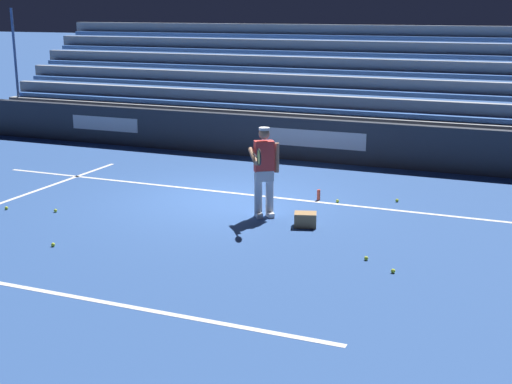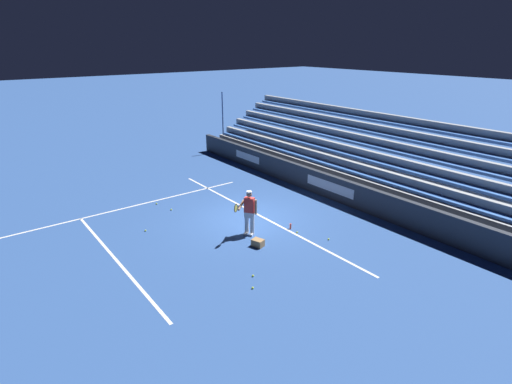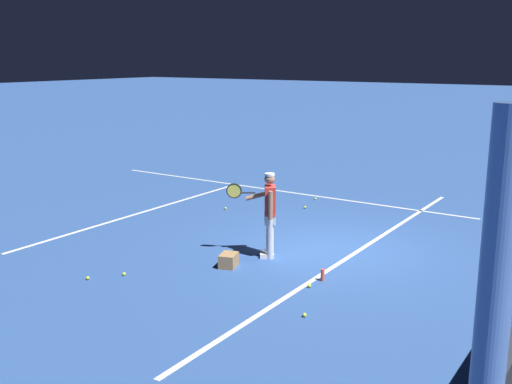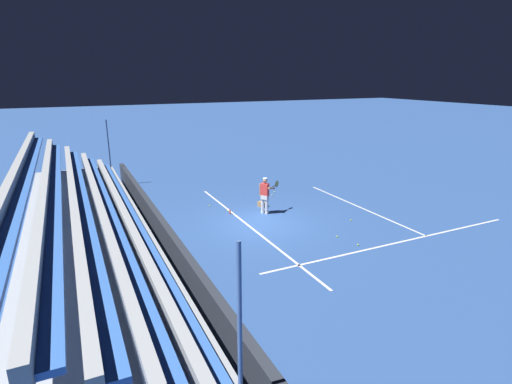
{
  "view_description": "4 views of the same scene",
  "coord_description": "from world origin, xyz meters",
  "px_view_note": "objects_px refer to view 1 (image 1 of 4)",
  "views": [
    {
      "loc": [
        -6.06,
        12.99,
        3.88
      ],
      "look_at": [
        -1.35,
        1.63,
        0.68
      ],
      "focal_mm": 50.0,
      "sensor_mm": 36.0,
      "label": 1
    },
    {
      "loc": [
        -12.04,
        8.86,
        6.73
      ],
      "look_at": [
        -0.16,
        -0.25,
        1.13
      ],
      "focal_mm": 28.0,
      "sensor_mm": 36.0,
      "label": 2
    },
    {
      "loc": [
        -10.95,
        -5.28,
        3.94
      ],
      "look_at": [
        -0.12,
        1.89,
        1.01
      ],
      "focal_mm": 42.0,
      "sensor_mm": 36.0,
      "label": 3
    },
    {
      "loc": [
        14.66,
        -7.16,
        6.21
      ],
      "look_at": [
        -0.22,
        -0.07,
        1.42
      ],
      "focal_mm": 28.0,
      "sensor_mm": 36.0,
      "label": 4
    }
  ],
  "objects_px": {
    "tennis_ball_midcourt": "(55,211)",
    "tennis_ball_on_baseline": "(53,245)",
    "tennis_ball_toward_net": "(6,208)",
    "ball_box_cardboard": "(305,220)",
    "tennis_player": "(264,171)",
    "tennis_ball_stray_back": "(337,201)",
    "tennis_ball_near_player": "(397,200)",
    "tennis_ball_by_box": "(366,258)",
    "water_bottle": "(319,195)",
    "tennis_ball_far_right": "(393,271)"
  },
  "relations": [
    {
      "from": "tennis_ball_near_player",
      "to": "water_bottle",
      "type": "distance_m",
      "value": 1.61
    },
    {
      "from": "tennis_ball_far_right",
      "to": "tennis_ball_by_box",
      "type": "relative_size",
      "value": 1.0
    },
    {
      "from": "tennis_ball_midcourt",
      "to": "tennis_ball_by_box",
      "type": "height_order",
      "value": "same"
    },
    {
      "from": "tennis_ball_toward_net",
      "to": "tennis_ball_stray_back",
      "type": "distance_m",
      "value": 6.62
    },
    {
      "from": "tennis_player",
      "to": "ball_box_cardboard",
      "type": "bearing_deg",
      "value": 161.63
    },
    {
      "from": "tennis_ball_toward_net",
      "to": "tennis_ball_near_player",
      "type": "bearing_deg",
      "value": -153.26
    },
    {
      "from": "tennis_ball_near_player",
      "to": "ball_box_cardboard",
      "type": "bearing_deg",
      "value": 62.8
    },
    {
      "from": "tennis_ball_on_baseline",
      "to": "water_bottle",
      "type": "distance_m",
      "value": 5.54
    },
    {
      "from": "ball_box_cardboard",
      "to": "water_bottle",
      "type": "relative_size",
      "value": 1.82
    },
    {
      "from": "tennis_ball_midcourt",
      "to": "tennis_ball_on_baseline",
      "type": "bearing_deg",
      "value": 126.72
    },
    {
      "from": "tennis_ball_midcourt",
      "to": "tennis_ball_stray_back",
      "type": "relative_size",
      "value": 1.0
    },
    {
      "from": "ball_box_cardboard",
      "to": "tennis_ball_stray_back",
      "type": "bearing_deg",
      "value": -92.64
    },
    {
      "from": "water_bottle",
      "to": "tennis_ball_toward_net",
      "type": "bearing_deg",
      "value": 29.12
    },
    {
      "from": "tennis_ball_by_box",
      "to": "tennis_ball_toward_net",
      "type": "distance_m",
      "value": 7.28
    },
    {
      "from": "tennis_player",
      "to": "tennis_ball_far_right",
      "type": "relative_size",
      "value": 25.98
    },
    {
      "from": "ball_box_cardboard",
      "to": "tennis_ball_toward_net",
      "type": "height_order",
      "value": "ball_box_cardboard"
    },
    {
      "from": "ball_box_cardboard",
      "to": "tennis_player",
      "type": "bearing_deg",
      "value": -18.37
    },
    {
      "from": "tennis_ball_stray_back",
      "to": "ball_box_cardboard",
      "type": "bearing_deg",
      "value": 87.36
    },
    {
      "from": "tennis_ball_far_right",
      "to": "tennis_ball_on_baseline",
      "type": "xyz_separation_m",
      "value": [
        5.51,
        0.96,
        0.0
      ]
    },
    {
      "from": "tennis_ball_stray_back",
      "to": "tennis_ball_midcourt",
      "type": "bearing_deg",
      "value": 29.72
    },
    {
      "from": "tennis_ball_by_box",
      "to": "tennis_ball_on_baseline",
      "type": "relative_size",
      "value": 1.0
    },
    {
      "from": "ball_box_cardboard",
      "to": "tennis_ball_on_baseline",
      "type": "distance_m",
      "value": 4.44
    },
    {
      "from": "tennis_ball_far_right",
      "to": "tennis_ball_by_box",
      "type": "height_order",
      "value": "same"
    },
    {
      "from": "tennis_ball_stray_back",
      "to": "tennis_ball_near_player",
      "type": "bearing_deg",
      "value": -154.9
    },
    {
      "from": "tennis_ball_on_baseline",
      "to": "tennis_ball_by_box",
      "type": "bearing_deg",
      "value": -164.83
    },
    {
      "from": "tennis_ball_by_box",
      "to": "tennis_ball_stray_back",
      "type": "xyz_separation_m",
      "value": [
        1.38,
        -3.13,
        0.0
      ]
    },
    {
      "from": "water_bottle",
      "to": "tennis_ball_stray_back",
      "type": "bearing_deg",
      "value": 174.43
    },
    {
      "from": "ball_box_cardboard",
      "to": "tennis_ball_far_right",
      "type": "distance_m",
      "value": 2.62
    },
    {
      "from": "tennis_ball_by_box",
      "to": "tennis_ball_toward_net",
      "type": "xyz_separation_m",
      "value": [
        7.28,
        -0.12,
        0.0
      ]
    },
    {
      "from": "tennis_ball_on_baseline",
      "to": "tennis_player",
      "type": "bearing_deg",
      "value": -130.96
    },
    {
      "from": "tennis_player",
      "to": "tennis_ball_toward_net",
      "type": "distance_m",
      "value": 5.18
    },
    {
      "from": "tennis_ball_far_right",
      "to": "water_bottle",
      "type": "height_order",
      "value": "water_bottle"
    },
    {
      "from": "tennis_player",
      "to": "tennis_ball_on_baseline",
      "type": "xyz_separation_m",
      "value": [
        2.6,
        2.99,
        -0.86
      ]
    },
    {
      "from": "tennis_player",
      "to": "tennis_ball_midcourt",
      "type": "xyz_separation_m",
      "value": [
        3.86,
        1.29,
        -0.86
      ]
    },
    {
      "from": "tennis_ball_near_player",
      "to": "tennis_ball_toward_net",
      "type": "height_order",
      "value": "same"
    },
    {
      "from": "water_bottle",
      "to": "tennis_ball_by_box",
      "type": "bearing_deg",
      "value": 119.55
    },
    {
      "from": "tennis_ball_midcourt",
      "to": "water_bottle",
      "type": "xyz_separation_m",
      "value": [
        -4.47,
        -2.83,
        0.08
      ]
    },
    {
      "from": "tennis_ball_near_player",
      "to": "water_bottle",
      "type": "height_order",
      "value": "water_bottle"
    },
    {
      "from": "ball_box_cardboard",
      "to": "tennis_ball_toward_net",
      "type": "bearing_deg",
      "value": 11.68
    },
    {
      "from": "tennis_ball_near_player",
      "to": "tennis_ball_stray_back",
      "type": "relative_size",
      "value": 1.0
    },
    {
      "from": "tennis_ball_far_right",
      "to": "ball_box_cardboard",
      "type": "bearing_deg",
      "value": -41.04
    },
    {
      "from": "ball_box_cardboard",
      "to": "tennis_ball_stray_back",
      "type": "relative_size",
      "value": 6.06
    },
    {
      "from": "tennis_player",
      "to": "tennis_ball_by_box",
      "type": "height_order",
      "value": "tennis_player"
    },
    {
      "from": "tennis_player",
      "to": "tennis_ball_far_right",
      "type": "height_order",
      "value": "tennis_player"
    },
    {
      "from": "tennis_ball_on_baseline",
      "to": "water_bottle",
      "type": "xyz_separation_m",
      "value": [
        -3.2,
        -4.53,
        0.08
      ]
    },
    {
      "from": "tennis_player",
      "to": "tennis_ball_by_box",
      "type": "bearing_deg",
      "value": 145.77
    },
    {
      "from": "ball_box_cardboard",
      "to": "tennis_ball_near_player",
      "type": "relative_size",
      "value": 6.06
    },
    {
      "from": "tennis_ball_on_baseline",
      "to": "tennis_ball_toward_net",
      "type": "xyz_separation_m",
      "value": [
        2.28,
        -1.48,
        0.0
      ]
    },
    {
      "from": "tennis_ball_toward_net",
      "to": "water_bottle",
      "type": "xyz_separation_m",
      "value": [
        -5.48,
        -3.05,
        0.08
      ]
    },
    {
      "from": "water_bottle",
      "to": "tennis_ball_near_player",
      "type": "bearing_deg",
      "value": -162.58
    }
  ]
}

